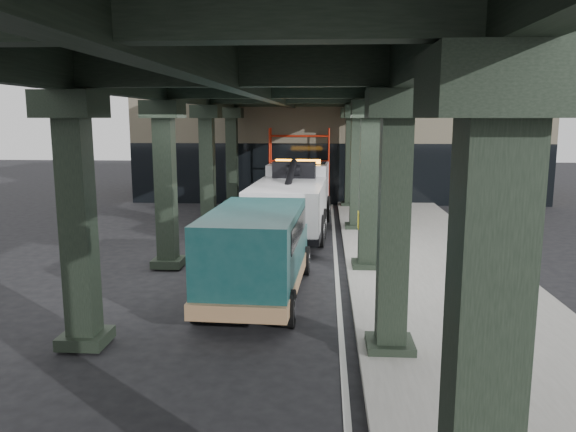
% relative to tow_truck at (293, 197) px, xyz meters
% --- Properties ---
extents(ground, '(90.00, 90.00, 0.00)m').
position_rel_tow_truck_xyz_m(ground, '(-0.08, -7.55, -1.42)').
color(ground, black).
rests_on(ground, ground).
extents(sidewalk, '(5.00, 40.00, 0.15)m').
position_rel_tow_truck_xyz_m(sidewalk, '(4.42, -5.55, -1.35)').
color(sidewalk, gray).
rests_on(sidewalk, ground).
extents(lane_stripe, '(0.12, 38.00, 0.01)m').
position_rel_tow_truck_xyz_m(lane_stripe, '(1.62, -5.55, -1.42)').
color(lane_stripe, silver).
rests_on(lane_stripe, ground).
extents(viaduct, '(7.40, 32.00, 6.40)m').
position_rel_tow_truck_xyz_m(viaduct, '(-0.48, -5.55, 4.04)').
color(viaduct, black).
rests_on(viaduct, ground).
extents(building, '(22.00, 10.00, 8.00)m').
position_rel_tow_truck_xyz_m(building, '(1.92, 12.45, 2.58)').
color(building, '#C6B793').
rests_on(building, ground).
extents(scaffolding, '(3.08, 0.88, 4.00)m').
position_rel_tow_truck_xyz_m(scaffolding, '(-0.08, 7.10, 0.68)').
color(scaffolding, red).
rests_on(scaffolding, ground).
extents(tow_truck, '(2.99, 9.02, 2.92)m').
position_rel_tow_truck_xyz_m(tow_truck, '(0.00, 0.00, 0.00)').
color(tow_truck, black).
rests_on(tow_truck, ground).
extents(towed_van, '(2.52, 5.80, 2.32)m').
position_rel_tow_truck_xyz_m(towed_van, '(-0.43, -8.33, -0.18)').
color(towed_van, '#0F3738').
rests_on(towed_van, ground).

